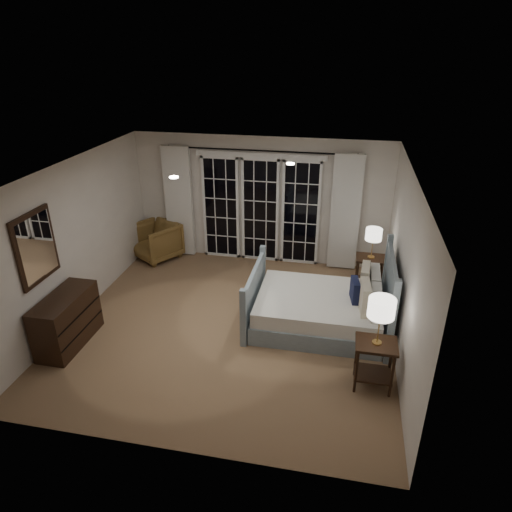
% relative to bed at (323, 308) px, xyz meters
% --- Properties ---
extents(floor, '(5.00, 5.00, 0.00)m').
position_rel_bed_xyz_m(floor, '(-1.42, -0.28, -0.32)').
color(floor, olive).
rests_on(floor, ground).
extents(ceiling, '(5.00, 5.00, 0.00)m').
position_rel_bed_xyz_m(ceiling, '(-1.42, -0.28, 2.18)').
color(ceiling, white).
rests_on(ceiling, wall_back).
extents(wall_left, '(0.02, 5.00, 2.50)m').
position_rel_bed_xyz_m(wall_left, '(-3.92, -0.28, 0.93)').
color(wall_left, beige).
rests_on(wall_left, floor).
extents(wall_right, '(0.02, 5.00, 2.50)m').
position_rel_bed_xyz_m(wall_right, '(1.08, -0.28, 0.93)').
color(wall_right, beige).
rests_on(wall_right, floor).
extents(wall_back, '(5.00, 0.02, 2.50)m').
position_rel_bed_xyz_m(wall_back, '(-1.42, 2.22, 0.93)').
color(wall_back, beige).
rests_on(wall_back, floor).
extents(wall_front, '(5.00, 0.02, 2.50)m').
position_rel_bed_xyz_m(wall_front, '(-1.42, -2.78, 0.93)').
color(wall_front, beige).
rests_on(wall_front, floor).
extents(french_doors, '(2.50, 0.04, 2.20)m').
position_rel_bed_xyz_m(french_doors, '(-1.42, 2.18, 0.77)').
color(french_doors, black).
rests_on(french_doors, wall_back).
extents(curtain_rod, '(3.50, 0.03, 0.03)m').
position_rel_bed_xyz_m(curtain_rod, '(-1.42, 2.12, 1.93)').
color(curtain_rod, black).
rests_on(curtain_rod, wall_back).
extents(curtain_left, '(0.55, 0.10, 2.25)m').
position_rel_bed_xyz_m(curtain_left, '(-3.07, 2.10, 0.83)').
color(curtain_left, silver).
rests_on(curtain_left, curtain_rod).
extents(curtain_right, '(0.55, 0.10, 2.25)m').
position_rel_bed_xyz_m(curtain_right, '(0.23, 2.10, 0.83)').
color(curtain_right, silver).
rests_on(curtain_right, curtain_rod).
extents(downlight_a, '(0.12, 0.12, 0.01)m').
position_rel_bed_xyz_m(downlight_a, '(-0.62, 0.32, 2.17)').
color(downlight_a, white).
rests_on(downlight_a, ceiling).
extents(downlight_b, '(0.12, 0.12, 0.01)m').
position_rel_bed_xyz_m(downlight_b, '(-2.02, -0.68, 2.17)').
color(downlight_b, white).
rests_on(downlight_b, ceiling).
extents(bed, '(2.12, 1.51, 1.23)m').
position_rel_bed_xyz_m(bed, '(0.00, 0.00, 0.00)').
color(bed, '#82939D').
rests_on(bed, floor).
extents(nightstand_left, '(0.52, 0.42, 0.68)m').
position_rel_bed_xyz_m(nightstand_left, '(0.74, -1.28, 0.13)').
color(nightstand_left, black).
rests_on(nightstand_left, floor).
extents(nightstand_right, '(0.50, 0.40, 0.66)m').
position_rel_bed_xyz_m(nightstand_right, '(0.73, 1.29, 0.12)').
color(nightstand_right, black).
rests_on(nightstand_right, floor).
extents(lamp_left, '(0.33, 0.33, 0.64)m').
position_rel_bed_xyz_m(lamp_left, '(0.74, -1.28, 0.87)').
color(lamp_left, tan).
rests_on(lamp_left, nightstand_left).
extents(lamp_right, '(0.28, 0.28, 0.54)m').
position_rel_bed_xyz_m(lamp_right, '(0.73, 1.29, 0.77)').
color(lamp_right, tan).
rests_on(lamp_right, nightstand_right).
extents(armchair, '(1.14, 1.14, 0.76)m').
position_rel_bed_xyz_m(armchair, '(-3.52, 1.82, 0.06)').
color(armchair, brown).
rests_on(armchair, floor).
extents(dresser, '(0.48, 1.12, 0.79)m').
position_rel_bed_xyz_m(dresser, '(-3.65, -1.21, 0.08)').
color(dresser, black).
rests_on(dresser, floor).
extents(mirror, '(0.05, 0.85, 1.00)m').
position_rel_bed_xyz_m(mirror, '(-3.89, -1.21, 1.23)').
color(mirror, black).
rests_on(mirror, wall_left).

